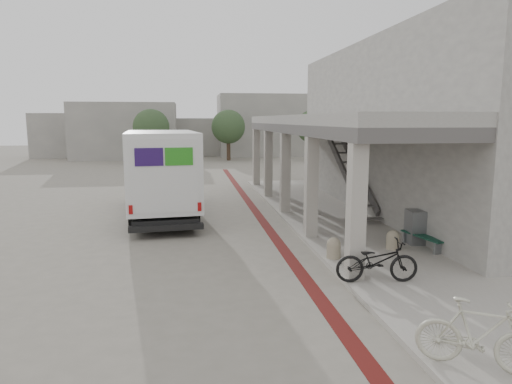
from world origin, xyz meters
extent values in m
plane|color=slate|center=(0.00, 0.00, 0.00)|extent=(120.00, 120.00, 0.00)
cube|color=#521210|center=(1.00, 2.00, 0.01)|extent=(0.35, 40.00, 0.01)
cube|color=gray|center=(4.00, 0.00, 0.06)|extent=(4.40, 28.00, 0.12)
cube|color=gray|center=(7.35, 4.50, 3.50)|extent=(4.30, 17.00, 7.00)
cube|color=#514E4C|center=(3.60, 4.50, 3.50)|extent=(3.40, 16.90, 0.35)
cube|color=gray|center=(3.60, 4.50, 3.85)|extent=(3.40, 16.90, 0.35)
cube|color=gray|center=(-8.00, 34.00, 2.75)|extent=(10.00, 6.00, 5.50)
cube|color=gray|center=(-1.00, 38.00, 2.00)|extent=(8.00, 6.00, 4.00)
cube|color=gray|center=(6.00, 36.00, 3.25)|extent=(9.00, 6.00, 6.50)
cube|color=gray|center=(-14.00, 37.00, 2.25)|extent=(7.00, 5.00, 4.50)
cylinder|color=#38281C|center=(-5.00, 28.00, 1.20)|extent=(0.36, 0.36, 2.40)
sphere|color=#2A4126|center=(-5.00, 28.00, 3.20)|extent=(3.20, 3.20, 3.20)
cylinder|color=#38281C|center=(2.00, 30.00, 1.20)|extent=(0.36, 0.36, 2.40)
sphere|color=#2A4126|center=(2.00, 30.00, 3.20)|extent=(3.20, 3.20, 3.20)
cylinder|color=#38281C|center=(10.00, 29.00, 1.20)|extent=(0.36, 0.36, 2.40)
sphere|color=#2A4126|center=(10.00, 29.00, 3.20)|extent=(3.20, 3.20, 3.20)
cube|color=black|center=(-2.86, 5.04, 0.42)|extent=(2.85, 7.51, 0.31)
cube|color=silver|center=(-2.78, 4.10, 2.05)|extent=(2.99, 5.66, 2.73)
cube|color=silver|center=(-3.10, 7.70, 1.89)|extent=(2.69, 2.21, 2.41)
cube|color=silver|center=(-3.20, 8.80, 1.00)|extent=(2.36, 0.83, 0.84)
cube|color=black|center=(-3.18, 8.54, 2.47)|extent=(2.35, 0.71, 1.10)
cube|color=black|center=(-2.53, 1.27, 0.37)|extent=(2.43, 0.48, 0.19)
cube|color=#27114E|center=(-4.11, 4.72, 2.52)|extent=(0.15, 1.47, 0.79)
cube|color=#27841C|center=(-3.97, 3.15, 2.52)|extent=(0.15, 1.47, 0.79)
cube|color=#27114E|center=(-3.01, 1.31, 2.68)|extent=(0.89, 0.11, 0.58)
cube|color=#27841C|center=(-2.06, 1.39, 2.68)|extent=(0.89, 0.11, 0.58)
cylinder|color=black|center=(-4.21, 7.66, 0.47)|extent=(0.38, 0.97, 0.94)
cylinder|color=black|center=(-2.01, 7.85, 0.47)|extent=(0.38, 0.97, 0.94)
cylinder|color=black|center=(-3.78, 2.85, 0.47)|extent=(0.38, 0.97, 0.94)
cylinder|color=black|center=(-1.58, 3.04, 0.47)|extent=(0.38, 0.97, 0.94)
cube|color=slate|center=(5.13, -2.02, 0.29)|extent=(0.35, 0.14, 0.34)
cube|color=slate|center=(4.86, -0.71, 0.29)|extent=(0.35, 0.14, 0.34)
cube|color=#133A2C|center=(4.87, -1.40, 0.48)|extent=(0.43, 1.59, 0.04)
cube|color=#133A2C|center=(5.00, -1.37, 0.48)|extent=(0.43, 1.59, 0.04)
cube|color=#133A2C|center=(5.12, -1.34, 0.48)|extent=(0.43, 1.59, 0.04)
cylinder|color=gray|center=(2.10, -1.93, 0.31)|extent=(0.38, 0.38, 0.38)
sphere|color=gray|center=(2.10, -1.93, 0.50)|extent=(0.38, 0.38, 0.38)
cylinder|color=gray|center=(4.08, -1.34, 0.31)|extent=(0.37, 0.37, 0.37)
sphere|color=gray|center=(4.08, -1.34, 0.49)|extent=(0.37, 0.37, 0.37)
cube|color=slate|center=(5.00, -0.87, 0.63)|extent=(0.50, 0.64, 1.03)
imported|color=black|center=(2.50, -3.87, 0.62)|extent=(1.96, 0.87, 1.00)
imported|color=#B8B7A2|center=(2.50, -7.66, 0.66)|extent=(1.81, 1.39, 1.09)
camera|label=1|loc=(-1.74, -13.50, 3.85)|focal=32.00mm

